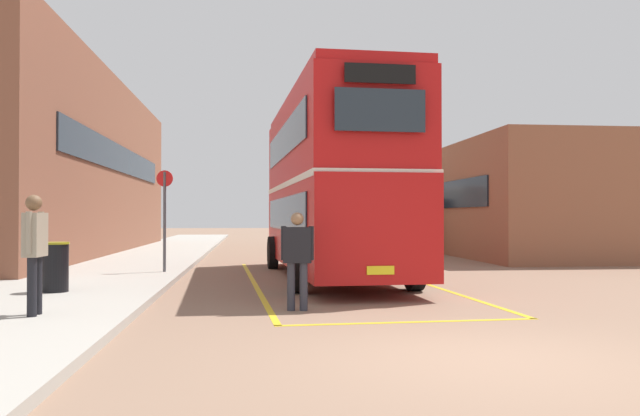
{
  "coord_description": "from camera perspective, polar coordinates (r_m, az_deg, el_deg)",
  "views": [
    {
      "loc": [
        -2.68,
        -7.12,
        1.63
      ],
      "look_at": [
        -0.46,
        13.36,
        1.9
      ],
      "focal_mm": 35.92,
      "sensor_mm": 36.0,
      "label": 1
    }
  ],
  "objects": [
    {
      "name": "litter_bin",
      "position": [
        13.66,
        -22.51,
        -4.87
      ],
      "size": [
        0.52,
        0.52,
        0.98
      ],
      "color": "black",
      "rests_on": "sidewalk_left"
    },
    {
      "name": "ground_plane",
      "position": [
        21.75,
        0.92,
        -5.04
      ],
      "size": [
        135.6,
        135.6,
        0.0
      ],
      "primitive_type": "plane",
      "color": "#846651"
    },
    {
      "name": "double_decker_bus",
      "position": [
        16.96,
        1.0,
        2.25
      ],
      "size": [
        3.21,
        10.47,
        4.75
      ],
      "color": "black",
      "rests_on": "ground"
    },
    {
      "name": "bus_stop_sign",
      "position": [
        17.68,
        -13.68,
        -0.24
      ],
      "size": [
        0.44,
        0.08,
        2.73
      ],
      "color": "#4C4C51",
      "rests_on": "sidewalk_left"
    },
    {
      "name": "depot_building_right",
      "position": [
        29.12,
        17.43,
        0.59
      ],
      "size": [
        7.04,
        14.07,
        4.58
      ],
      "color": "brown",
      "rests_on": "ground"
    },
    {
      "name": "pedestrian_waiting_near",
      "position": [
        10.53,
        -24.07,
        -2.99
      ],
      "size": [
        0.25,
        0.6,
        1.81
      ],
      "color": "black",
      "rests_on": "sidewalk_left"
    },
    {
      "name": "sidewalk_left",
      "position": [
        24.28,
        -15.27,
        -4.4
      ],
      "size": [
        4.0,
        57.6,
        0.14
      ],
      "primitive_type": "cube",
      "color": "#A39E93",
      "rests_on": "ground"
    },
    {
      "name": "single_deck_bus",
      "position": [
        32.84,
        4.94,
        -0.72
      ],
      "size": [
        3.59,
        9.38,
        3.02
      ],
      "color": "black",
      "rests_on": "ground"
    },
    {
      "name": "brick_building_left",
      "position": [
        28.96,
        -23.1,
        3.33
      ],
      "size": [
        6.06,
        23.95,
        7.31
      ],
      "color": "brown",
      "rests_on": "ground"
    },
    {
      "name": "pedestrian_boarding",
      "position": [
        11.07,
        -2.03,
        -4.1
      ],
      "size": [
        0.57,
        0.29,
        1.7
      ],
      "color": "#2D2D38",
      "rests_on": "ground"
    },
    {
      "name": "bay_marking_yellow",
      "position": [
        15.12,
        2.1,
        -6.91
      ],
      "size": [
        4.82,
        12.57,
        0.01
      ],
      "color": "gold",
      "rests_on": "ground"
    }
  ]
}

